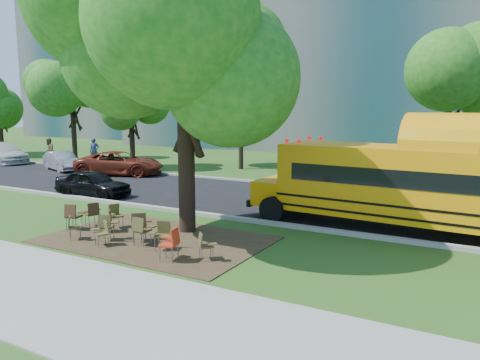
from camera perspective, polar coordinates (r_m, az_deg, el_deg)
The scene contains 32 objects.
ground at distance 16.25m, azimuth -11.93°, elevation -6.23°, with size 160.00×160.00×0.00m, color #274917.
sidewalk at distance 13.08m, azimuth -26.66°, elevation -10.66°, with size 60.00×4.00×0.04m, color gray.
dirt_patch at distance 15.25m, azimuth -10.30°, elevation -7.12°, with size 7.00×4.50×0.03m, color #382819.
asphalt_road at distance 21.86m, azimuth 0.16°, elevation -2.10°, with size 80.00×8.00×0.04m, color black.
kerb_near at distance 18.53m, azimuth -5.84°, elevation -4.00°, with size 80.00×0.25×0.14m, color gray.
kerb_far at distance 25.47m, azimuth 4.63°, elevation -0.45°, with size 80.00×0.25×0.14m, color gray.
building_main at distance 51.65m, azimuth 8.30°, elevation 16.36°, with size 38.00×16.00×22.00m, color #5F605B.
building_left at distance 71.11m, azimuth -14.33°, elevation 13.29°, with size 26.00×14.00×20.00m, color #5F605B.
bg_tree_0 at distance 33.40m, azimuth -13.18°, elevation 9.31°, with size 5.20×5.20×7.18m.
bg_tree_1 at distance 40.52m, azimuth -19.83°, elevation 10.06°, with size 6.00×6.00×8.40m.
bg_tree_2 at distance 31.76m, azimuth 0.12°, elevation 8.92°, with size 4.80×4.80×6.62m.
bg_tree_3 at distance 25.91m, azimuth 24.18°, elevation 9.98°, with size 5.60×5.60×7.84m.
main_tree at distance 15.64m, azimuth -6.80°, elevation 15.51°, with size 7.20×7.20×9.62m.
school_bus at distance 16.30m, azimuth 22.87°, elevation -0.71°, with size 11.93×3.37×2.88m.
chair_0 at distance 16.93m, azimuth -19.64°, elevation -3.94°, with size 0.64×0.68×0.94m.
chair_1 at distance 15.76m, azimuth -19.67°, elevation -5.23°, with size 0.67×0.53×0.78m.
chair_2 at distance 15.28m, azimuth -15.96°, elevation -5.25°, with size 0.60×0.71×0.88m.
chair_3 at distance 14.82m, azimuth -16.41°, elevation -5.96°, with size 0.65×0.51×0.77m.
chair_4 at distance 14.48m, azimuth -11.90°, elevation -5.77°, with size 0.60×0.56×0.92m.
chair_5 at distance 14.03m, azimuth -9.51°, elevation -6.33°, with size 0.59×0.65×0.86m.
chair_6 at distance 12.95m, azimuth -8.41°, elevation -7.36°, with size 0.66×0.64×0.94m.
chair_7 at distance 12.95m, azimuth -4.32°, elevation -7.74°, with size 0.67×0.53×0.78m.
chair_8 at distance 17.27m, azimuth -17.50°, elevation -3.70°, with size 0.55×0.70×0.88m.
chair_9 at distance 16.34m, azimuth -15.91°, elevation -4.54°, with size 0.67×0.53×0.79m.
chair_10 at distance 16.85m, azimuth -15.02°, elevation -3.96°, with size 0.54×0.69×0.85m.
chair_11 at distance 14.93m, azimuth -12.09°, elevation -5.23°, with size 0.65×0.82×0.96m.
black_car at distance 23.04m, azimuth -17.50°, elevation -0.40°, with size 1.50×3.73×1.27m, color black.
bg_car_silver at distance 33.16m, azimuth -20.85°, elevation 2.14°, with size 1.34×3.84×1.27m, color #939498.
bg_car_white at distance 39.36m, azimuth -26.82°, elevation 2.91°, with size 2.10×5.16×1.50m, color beige.
bg_car_red at distance 29.86m, azimuth -14.44°, elevation 1.97°, with size 2.46×5.33×1.48m, color #5C1D0F.
pedestrian_a at distance 36.09m, azimuth -17.32°, elevation 3.36°, with size 0.71×0.46×1.93m, color navy.
pedestrian_b at distance 37.79m, azimuth -22.27°, elevation 3.32°, with size 0.93×0.73×1.92m, color brown.
Camera 1 is at (10.37, -11.79, 4.18)m, focal length 35.00 mm.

